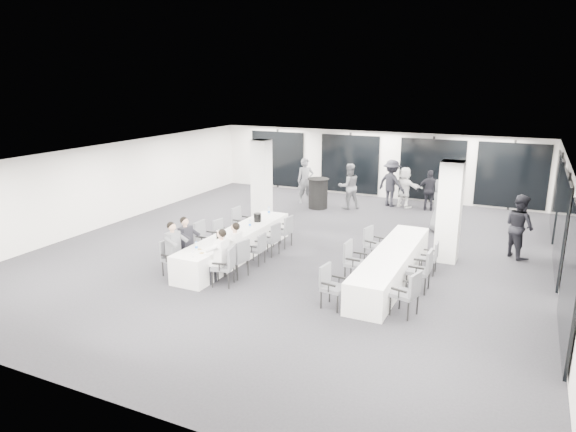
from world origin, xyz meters
name	(u,v)px	position (x,y,z in m)	size (l,w,h in m)	color
room	(337,200)	(0.89, 1.11, 1.39)	(14.04, 16.04, 2.84)	#222227
column_left	(262,178)	(-2.80, 3.20, 1.40)	(0.60, 0.60, 2.80)	silver
column_right	(449,212)	(4.20, 1.00, 1.40)	(0.60, 0.60, 2.80)	silver
banquet_table_main	(236,245)	(-1.23, -1.30, 0.38)	(0.90, 5.00, 0.75)	white
banquet_table_side	(391,266)	(3.17, -1.09, 0.38)	(0.90, 5.00, 0.75)	white
cocktail_table	(318,193)	(-1.29, 5.06, 0.60)	(0.85, 0.85, 1.18)	black
chair_main_left_near	(171,255)	(-2.06, -3.18, 0.53)	(0.52, 0.56, 0.93)	#515359
chair_main_left_second	(183,250)	(-2.05, -2.66, 0.52)	(0.55, 0.58, 0.91)	#515359
chair_main_left_mid	(204,237)	(-2.07, -1.64, 0.59)	(0.53, 0.59, 1.04)	#515359
chair_main_left_fourth	(221,232)	(-2.05, -0.77, 0.50)	(0.50, 0.54, 0.87)	#515359
chair_main_left_far	(240,221)	(-2.06, 0.35, 0.57)	(0.53, 0.58, 0.99)	#515359
chair_main_right_near	(226,264)	(-0.39, -3.17, 0.57)	(0.60, 0.63, 1.00)	#515359
chair_main_right_second	(239,256)	(-0.39, -2.56, 0.57)	(0.58, 0.62, 0.99)	#515359
chair_main_right_mid	(258,247)	(-0.40, -1.52, 0.49)	(0.44, 0.49, 0.87)	#515359
chair_main_right_fourth	(272,237)	(-0.40, -0.70, 0.54)	(0.52, 0.57, 0.94)	#515359
chair_main_right_far	(285,229)	(-0.39, 0.15, 0.55)	(0.53, 0.58, 0.96)	#515359
chair_side_left_near	(330,283)	(2.34, -3.22, 0.55)	(0.54, 0.59, 0.96)	#515359
chair_side_left_mid	(353,259)	(2.33, -1.60, 0.59)	(0.54, 0.60, 1.03)	#515359
chair_side_left_far	(372,242)	(2.34, 0.07, 0.55)	(0.58, 0.61, 0.96)	#515359
chair_side_right_near	(409,291)	(4.01, -2.97, 0.57)	(0.62, 0.64, 1.01)	#515359
chair_side_right_mid	(423,268)	(4.01, -1.49, 0.59)	(0.54, 0.60, 1.04)	#515359
chair_side_right_far	(431,256)	(4.00, -0.24, 0.49)	(0.45, 0.50, 0.86)	#515359
seated_guest_a	(175,246)	(-1.90, -3.19, 0.81)	(0.50, 0.38, 1.44)	#5A5C61
seated_guest_b	(188,240)	(-1.90, -2.64, 0.81)	(0.50, 0.38, 1.44)	black
seated_guest_c	(220,253)	(-0.56, -3.19, 0.81)	(0.50, 0.38, 1.44)	white
seated_guest_d	(233,246)	(-0.56, -2.55, 0.81)	(0.50, 0.38, 1.44)	white
standing_guest_a	(305,178)	(-2.09, 5.64, 1.04)	(0.76, 0.61, 2.09)	#5A5C61
standing_guest_b	(349,183)	(-0.19, 5.51, 1.00)	(0.97, 0.59, 2.01)	#5A5C61
standing_guest_c	(392,180)	(1.20, 6.61, 1.05)	(1.36, 0.69, 2.11)	black
standing_guest_d	(430,188)	(2.71, 6.55, 0.89)	(1.05, 0.59, 1.79)	black
standing_guest_e	(440,202)	(3.54, 3.76, 1.01)	(0.98, 0.60, 2.03)	#5A5C61
standing_guest_f	(405,185)	(1.72, 6.66, 0.91)	(1.67, 0.64, 1.82)	white
standing_guest_g	(257,175)	(-4.11, 5.29, 1.05)	(0.76, 0.61, 2.09)	#5A5C61
standing_guest_h	(520,222)	(5.98, 2.15, 1.03)	(1.00, 0.61, 2.06)	black
ice_bucket_near	(221,235)	(-1.22, -2.10, 0.88)	(0.23, 0.23, 0.26)	black
ice_bucket_far	(258,217)	(-1.20, -0.06, 0.88)	(0.23, 0.23, 0.26)	black
water_bottle_a	(196,246)	(-1.32, -3.08, 0.86)	(0.07, 0.07, 0.21)	silver
water_bottle_b	(250,224)	(-1.11, -0.71, 0.85)	(0.07, 0.07, 0.21)	silver
water_bottle_c	(269,211)	(-1.27, 0.81, 0.87)	(0.08, 0.08, 0.24)	silver
plate_a	(199,250)	(-1.26, -3.04, 0.76)	(0.19, 0.19, 0.03)	white
plate_b	(202,253)	(-1.05, -3.24, 0.76)	(0.19, 0.19, 0.03)	white
plate_c	(230,238)	(-1.09, -1.87, 0.76)	(0.19, 0.19, 0.03)	white
wine_glass	(193,252)	(-1.09, -3.55, 0.88)	(0.07, 0.07, 0.18)	silver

